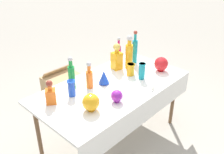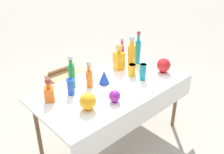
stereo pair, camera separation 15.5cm
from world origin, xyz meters
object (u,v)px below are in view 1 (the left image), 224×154
object	(u,v)px
slender_vase_1	(142,71)
round_bowl_1	(161,64)
round_bowl_0	(117,96)
square_decanter_1	(51,94)
tall_bottle_4	(72,75)
slender_vase_0	(131,69)
tall_bottle_0	(129,54)
square_decanter_0	(117,58)
tall_bottle_3	(119,52)
round_bowl_2	(91,102)
cardboard_box_behind_left	(62,87)
tall_bottle_2	(89,77)
fluted_vase_0	(104,77)
slender_vase_2	(72,88)
tall_bottle_1	(135,50)

from	to	relation	value
slender_vase_1	round_bowl_1	distance (m)	0.32
round_bowl_0	square_decanter_1	bearing A→B (deg)	134.89
tall_bottle_4	slender_vase_1	distance (m)	0.79
tall_bottle_4	slender_vase_0	distance (m)	0.71
slender_vase_0	tall_bottle_0	bearing A→B (deg)	45.64
square_decanter_0	round_bowl_1	world-z (taller)	square_decanter_0
tall_bottle_0	round_bowl_0	bearing A→B (deg)	-148.66
tall_bottle_4	tall_bottle_3	bearing A→B (deg)	7.27
square_decanter_0	round_bowl_0	distance (m)	0.73
round_bowl_0	round_bowl_2	xyz separation A→B (m)	(-0.26, 0.08, 0.02)
square_decanter_1	round_bowl_1	bearing A→B (deg)	-16.21
tall_bottle_3	round_bowl_0	size ratio (longest dim) A/B	2.60
tall_bottle_0	square_decanter_0	bearing A→B (deg)	145.04
round_bowl_1	tall_bottle_3	bearing A→B (deg)	104.34
cardboard_box_behind_left	tall_bottle_0	bearing A→B (deg)	-73.34
cardboard_box_behind_left	square_decanter_1	bearing A→B (deg)	-128.85
tall_bottle_3	tall_bottle_0	bearing A→B (deg)	-104.09
tall_bottle_2	fluted_vase_0	bearing A→B (deg)	-18.94
tall_bottle_4	slender_vase_2	xyz separation A→B (m)	(-0.10, -0.11, -0.06)
cardboard_box_behind_left	round_bowl_1	bearing A→B (deg)	-69.70
tall_bottle_0	cardboard_box_behind_left	xyz separation A→B (m)	(-0.31, 1.03, -0.75)
tall_bottle_4	round_bowl_2	size ratio (longest dim) A/B	2.16
tall_bottle_4	slender_vase_1	bearing A→B (deg)	-30.76
round_bowl_0	tall_bottle_4	bearing A→B (deg)	104.32
slender_vase_2	tall_bottle_3	bearing A→B (deg)	13.06
square_decanter_1	cardboard_box_behind_left	world-z (taller)	square_decanter_1
tall_bottle_1	slender_vase_0	bearing A→B (deg)	-148.42
tall_bottle_0	slender_vase_0	distance (m)	0.22
tall_bottle_1	round_bowl_1	xyz separation A→B (m)	(0.03, -0.38, -0.09)
tall_bottle_1	fluted_vase_0	distance (m)	0.68
round_bowl_0	square_decanter_0	bearing A→B (deg)	42.42
square_decanter_1	fluted_vase_0	xyz separation A→B (m)	(0.61, -0.11, -0.01)
square_decanter_1	round_bowl_0	xyz separation A→B (m)	(0.44, -0.45, -0.03)
tall_bottle_0	round_bowl_2	world-z (taller)	tall_bottle_0
round_bowl_1	square_decanter_1	bearing A→B (deg)	163.79
square_decanter_0	tall_bottle_2	bearing A→B (deg)	-169.72
tall_bottle_4	slender_vase_0	xyz separation A→B (m)	(0.66, -0.25, -0.08)
slender_vase_1	cardboard_box_behind_left	bearing A→B (deg)	98.16
cardboard_box_behind_left	tall_bottle_3	bearing A→B (deg)	-65.86
round_bowl_1	cardboard_box_behind_left	distance (m)	1.60
square_decanter_0	slender_vase_1	xyz separation A→B (m)	(0.01, -0.38, -0.04)
square_decanter_0	tall_bottle_3	bearing A→B (deg)	36.30
square_decanter_1	fluted_vase_0	world-z (taller)	square_decanter_1
tall_bottle_4	square_decanter_1	bearing A→B (deg)	-167.51
square_decanter_0	cardboard_box_behind_left	size ratio (longest dim) A/B	0.64
tall_bottle_4	round_bowl_2	world-z (taller)	tall_bottle_4
tall_bottle_3	slender_vase_2	distance (m)	0.97
slender_vase_0	slender_vase_2	xyz separation A→B (m)	(-0.75, 0.14, 0.01)
slender_vase_0	round_bowl_2	size ratio (longest dim) A/B	0.84
slender_vase_1	round_bowl_1	world-z (taller)	slender_vase_1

